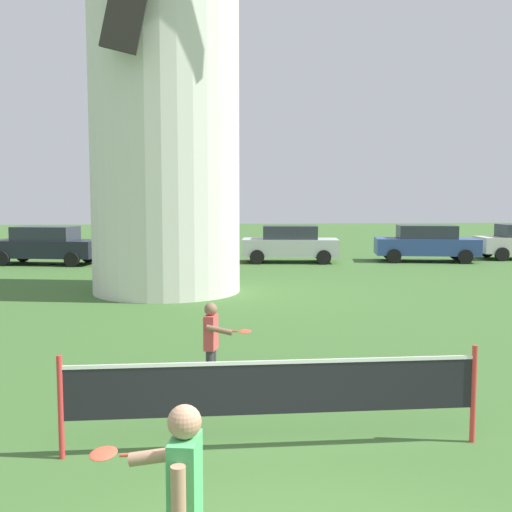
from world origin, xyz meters
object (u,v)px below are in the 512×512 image
Objects in this scene: windmill at (164,42)px; parked_car_red at (175,243)px; tennis_net at (274,389)px; parked_car_black at (46,245)px; parked_car_blue at (426,243)px; player_near at (182,500)px; parked_car_silver at (290,243)px; player_far at (213,340)px.

windmill is 10.27m from parked_car_red.
tennis_net is 20.49m from parked_car_black.
parked_car_black reaches higher than tennis_net.
parked_car_blue reaches higher than tennis_net.
parked_car_black is 16.01m from parked_car_blue.
player_near is 23.55m from parked_car_blue.
tennis_net is 1.07× the size of parked_car_red.
parked_car_red is 10.76m from parked_car_blue.
parked_car_black is 1.08× the size of parked_car_silver.
player_near is 0.32× the size of parked_car_blue.
player_near is 0.34× the size of parked_car_silver.
parked_car_black is at bearing 110.71° from player_far.
windmill is 13.18m from tennis_net.
windmill is 15.34m from player_near.
parked_car_silver is (3.70, 16.81, 0.11)m from player_far.
parked_car_black is 10.13m from parked_car_silver.
player_far is (1.10, -9.15, -6.40)m from windmill.
windmill is 11.39m from parked_car_black.
player_far is 0.27× the size of parked_car_black.
tennis_net is 2.31m from player_far.
tennis_net is (1.70, -11.38, -6.42)m from windmill.
parked_car_silver and parked_car_blue have the same top height.
player_near is at bearing -100.49° from parked_car_silver.
player_far is (-0.60, 2.23, 0.02)m from tennis_net.
player_near is 0.31× the size of parked_car_black.
tennis_net is 19.58m from parked_car_red.
parked_car_red is 1.01× the size of parked_car_silver.
tennis_net is at bearing 70.58° from player_near.
windmill is at bearing 93.23° from player_near.
parked_car_black is at bearing 178.40° from parked_car_blue.
player_far is 0.27× the size of parked_car_blue.
player_far is at bearing 105.12° from tennis_net.
tennis_net is 2.74m from player_near.
parked_car_black and parked_car_silver have the same top height.
player_near is 21.99m from parked_car_silver.
parked_car_red and parked_car_blue have the same top height.
windmill is 3.32× the size of parked_car_blue.
parked_car_black and parked_car_red have the same top height.
parked_car_blue is (9.57, 16.56, 0.11)m from player_far.
parked_car_silver is at bearing 57.94° from windmill.
parked_car_blue reaches higher than player_near.
windmill is at bearing -145.22° from parked_car_blue.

